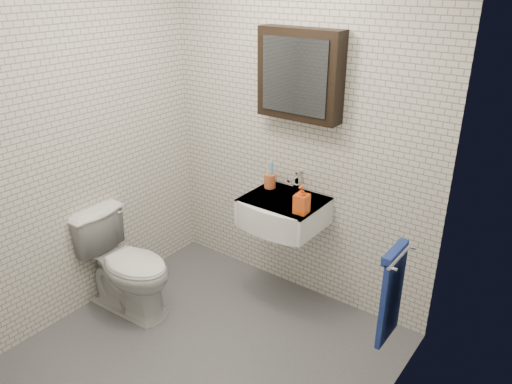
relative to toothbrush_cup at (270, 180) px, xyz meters
The scene contains 9 objects.
ground 1.27m from the toothbrush_cup, 80.40° to the right, with size 2.20×2.00×0.01m, color #52545A.
room_shell 1.05m from the toothbrush_cup, 80.40° to the right, with size 2.22×2.02×2.51m.
washbasin 0.29m from the toothbrush_cup, 36.19° to the right, with size 0.55×0.50×0.20m.
faucet 0.21m from the toothbrush_cup, 14.46° to the left, with size 0.06×0.20×0.15m.
mirror_cabinet 0.82m from the toothbrush_cup, 13.43° to the left, with size 0.60×0.15×0.60m.
towel_rail 1.32m from the toothbrush_cup, 23.92° to the right, with size 0.09×0.30×0.58m.
toothbrush_cup is the anchor object (origin of this frame).
soap_bottle 0.47m from the toothbrush_cup, 28.32° to the right, with size 0.09×0.09×0.20m, color #FF531A.
toilet 1.21m from the toothbrush_cup, 126.53° to the right, with size 0.43×0.75×0.76m, color white.
Camera 1 is at (1.80, -1.92, 2.34)m, focal length 35.00 mm.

